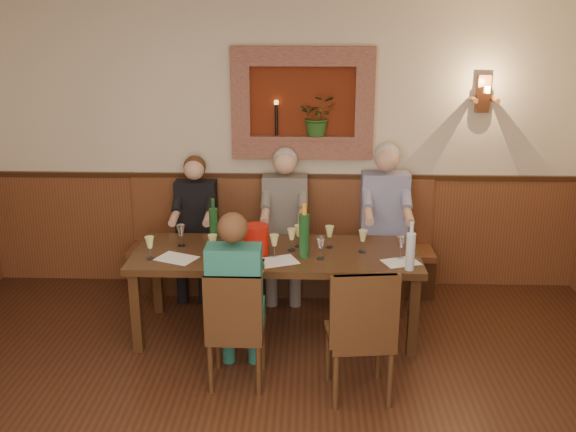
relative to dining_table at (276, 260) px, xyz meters
name	(u,v)px	position (x,y,z in m)	size (l,w,h in m)	color
room_shell	(255,171)	(0.00, -1.85, 1.21)	(6.04, 6.04, 2.82)	beige
wainscoting	(259,391)	(0.00, -1.85, -0.09)	(6.02, 6.02, 1.15)	brown
wall_niche	(307,108)	(0.24, 1.09, 1.13)	(1.36, 0.30, 1.06)	#63210E
wall_sconce	(483,95)	(1.90, 1.08, 1.27)	(0.25, 0.20, 0.35)	brown
dining_table	(276,260)	(0.00, 0.00, 0.00)	(2.40, 0.90, 0.75)	#362210
bench	(281,258)	(0.00, 0.94, -0.35)	(3.00, 0.45, 1.11)	#381E0F
chair_near_left	(237,350)	(-0.25, -0.82, -0.41)	(0.42, 0.42, 0.93)	#362210
chair_near_right	(359,358)	(0.65, -0.95, -0.38)	(0.50, 0.50, 1.02)	#362210
person_bench_left	(196,238)	(-0.83, 0.84, -0.11)	(0.40, 0.48, 1.37)	black
person_bench_mid	(285,236)	(0.04, 0.84, -0.07)	(0.43, 0.53, 1.45)	#514B4A
person_bench_right	(384,235)	(1.01, 0.84, -0.05)	(0.45, 0.56, 1.50)	navy
person_chair_front	(237,312)	(-0.25, -0.78, -0.12)	(0.39, 0.48, 1.36)	navy
spittoon_bucket	(256,239)	(-0.16, -0.04, 0.20)	(0.21, 0.21, 0.24)	red
wine_bottle_green_a	(304,235)	(0.24, -0.11, 0.27)	(0.10, 0.10, 0.46)	#19471E
wine_bottle_green_b	(214,225)	(-0.55, 0.18, 0.24)	(0.09, 0.09, 0.40)	#19471E
water_bottle	(410,250)	(1.07, -0.36, 0.23)	(0.08, 0.08, 0.39)	silver
tasting_sheet_a	(177,258)	(-0.81, -0.19, 0.08)	(0.31, 0.22, 0.00)	white
tasting_sheet_b	(277,261)	(0.02, -0.22, 0.08)	(0.32, 0.23, 0.00)	white
tasting_sheet_c	(401,262)	(1.02, -0.21, 0.08)	(0.28, 0.20, 0.00)	white
tasting_sheet_d	(246,263)	(-0.22, -0.28, 0.08)	(0.29, 0.21, 0.00)	white
wine_glass_0	(150,248)	(-1.02, -0.21, 0.17)	(0.08, 0.08, 0.19)	#DFE287
wine_glass_1	(181,235)	(-0.82, 0.11, 0.17)	(0.08, 0.08, 0.19)	white
wine_glass_2	(213,246)	(-0.51, -0.14, 0.17)	(0.08, 0.08, 0.19)	#DFE287
wine_glass_3	(234,237)	(-0.36, 0.08, 0.17)	(0.08, 0.08, 0.19)	white
wine_glass_4	(274,246)	(-0.01, -0.12, 0.17)	(0.08, 0.08, 0.19)	#DFE287
wine_glass_5	(299,236)	(0.19, 0.13, 0.17)	(0.08, 0.08, 0.19)	#DFE287
wine_glass_6	(321,248)	(0.38, -0.16, 0.17)	(0.08, 0.08, 0.19)	white
wine_glass_7	(363,241)	(0.73, 0.02, 0.17)	(0.08, 0.08, 0.19)	#DFE287
wine_glass_8	(401,247)	(1.03, -0.12, 0.17)	(0.08, 0.08, 0.19)	white
wine_glass_9	(247,255)	(-0.21, -0.35, 0.17)	(0.08, 0.08, 0.19)	#DFE287
wine_glass_10	(329,237)	(0.45, 0.12, 0.17)	(0.08, 0.08, 0.19)	#DFE287
wine_glass_11	(292,240)	(0.13, 0.04, 0.17)	(0.08, 0.08, 0.19)	#DFE287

